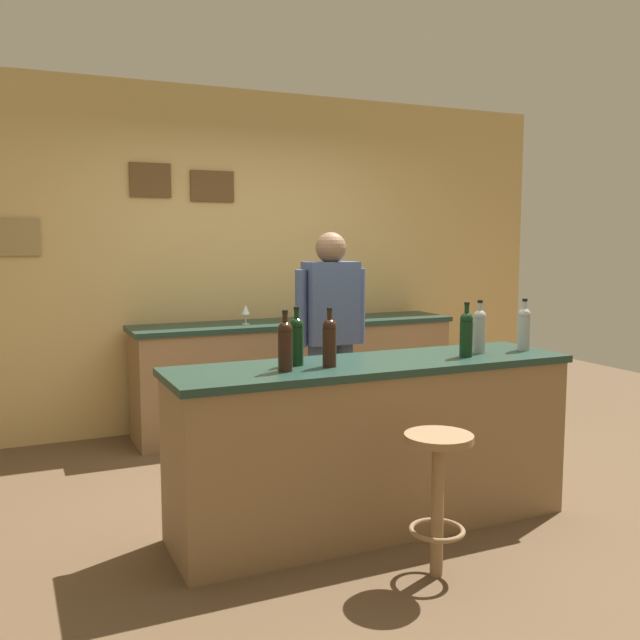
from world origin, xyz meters
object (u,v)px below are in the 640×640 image
bar_stool (439,480)px  wine_bottle_f (524,327)px  wine_glass_a (246,310)px  coffee_mug (334,314)px  bartender (331,332)px  wine_bottle_d (466,333)px  wine_bottle_e (479,329)px  wine_bottle_c (329,340)px  wine_bottle_b (297,339)px  wine_glass_b (311,307)px  wine_bottle_a (285,344)px

bar_stool → wine_bottle_f: wine_bottle_f is taller
wine_glass_a → coffee_mug: bearing=-2.4°
wine_bottle_f → coffee_mug: size_ratio=2.45×
bartender → coffee_mug: 1.05m
wine_bottle_d → wine_bottle_f: bearing=6.3°
bar_stool → wine_bottle_e: size_ratio=2.22×
wine_glass_a → wine_bottle_d: bearing=-74.1°
wine_bottle_c → wine_glass_a: 2.07m
wine_bottle_e → bar_stool: bearing=-137.6°
wine_bottle_b → wine_bottle_c: 0.18m
bartender → wine_bottle_c: size_ratio=5.29×
bartender → wine_glass_a: bearing=106.6°
wine_bottle_d → wine_bottle_e: bearing=27.9°
coffee_mug → bar_stool: bearing=-105.1°
bartender → wine_glass_b: size_ratio=10.45×
bar_stool → coffee_mug: (0.70, 2.60, 0.49)m
wine_bottle_a → wine_bottle_d: (1.08, -0.01, 0.00)m
wine_bottle_b → coffee_mug: size_ratio=2.45×
wine_glass_a → wine_bottle_e: bearing=-69.7°
bartender → coffee_mug: (0.47, 0.94, 0.01)m
wine_glass_a → wine_bottle_b: bearing=-100.7°
wine_bottle_c → wine_glass_a: (0.23, 2.05, -0.05)m
bar_stool → wine_glass_b: wine_glass_b is taller
wine_glass_a → coffee_mug: wine_glass_a is taller
bartender → wine_bottle_a: bearing=-124.9°
wine_bottle_a → coffee_mug: 2.39m
bar_stool → wine_bottle_d: bearing=45.5°
wine_bottle_c → wine_bottle_f: size_ratio=1.00×
bartender → wine_bottle_a: size_ratio=5.29×
wine_bottle_f → bartender: bearing=125.1°
bar_stool → coffee_mug: size_ratio=5.44×
wine_bottle_f → coffee_mug: 2.03m
bar_stool → coffee_mug: coffee_mug is taller
wine_bottle_a → wine_bottle_c: same height
bartender → wine_glass_a: 1.01m
bartender → wine_bottle_d: bartender is taller
bartender → wine_glass_b: 1.02m
wine_bottle_b → wine_bottle_c: (0.14, -0.11, 0.00)m
wine_bottle_d → wine_bottle_f: 0.45m
bar_stool → wine_bottle_c: (-0.29, 0.58, 0.60)m
wine_bottle_d → wine_bottle_f: same height
coffee_mug → bartender: bearing=-116.6°
bar_stool → wine_glass_b: size_ratio=4.39×
wine_bottle_c → bartender: bearing=64.5°
bartender → wine_glass_b: bearing=74.0°
wine_bottle_a → wine_bottle_e: bearing=3.1°
wine_bottle_e → wine_bottle_b: bearing=176.5°
bar_stool → wine_bottle_b: (-0.42, 0.69, 0.60)m
bartender → wine_glass_a: size_ratio=10.45×
wine_bottle_c → coffee_mug: 2.25m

